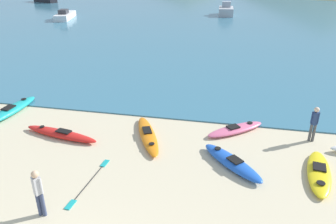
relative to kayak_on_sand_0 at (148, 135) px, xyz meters
The scene contains 12 objects.
bay_water 36.94m from the kayak_on_sand_0, 89.85° to the left, with size 160.00×70.00×0.06m, color teal.
kayak_on_sand_0 is the anchor object (origin of this frame).
kayak_on_sand_1 3.78m from the kayak_on_sand_0, 21.72° to the right, with size 2.53×2.59×0.37m.
kayak_on_sand_2 3.67m from the kayak_on_sand_0, 169.40° to the right, with size 3.58×1.23×0.34m.
kayak_on_sand_3 7.20m from the kayak_on_sand_0, behind, with size 0.93×3.54×0.40m.
kayak_on_sand_4 6.62m from the kayak_on_sand_0, 12.05° to the right, with size 1.18×2.99×0.29m.
kayak_on_sand_6 3.81m from the kayak_on_sand_0, 19.67° to the left, with size 2.64×2.31×0.31m.
person_near_foreground 5.45m from the kayak_on_sand_0, 109.57° to the right, with size 0.31×0.27×1.54m.
person_near_waterline 6.79m from the kayak_on_sand_0, ahead, with size 0.31×0.24×1.52m.
moored_boat_1 33.47m from the kayak_on_sand_0, 123.45° to the left, with size 2.88×5.60×1.22m.
moored_boat_4 35.27m from the kayak_on_sand_0, 87.44° to the left, with size 2.08×3.85×1.77m.
loose_paddle 3.56m from the kayak_on_sand_0, 108.57° to the right, with size 0.39×2.79×0.03m.
Camera 1 is at (3.20, -3.23, 6.74)m, focal length 35.00 mm.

